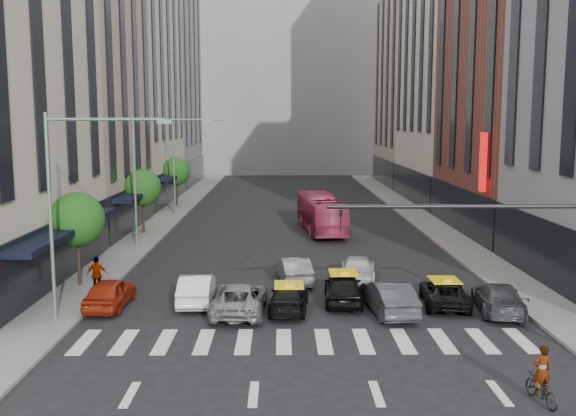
{
  "coord_description": "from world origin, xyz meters",
  "views": [
    {
      "loc": [
        -1.1,
        -23.27,
        8.8
      ],
      "look_at": [
        -0.72,
        11.84,
        4.0
      ],
      "focal_mm": 40.0,
      "sensor_mm": 36.0,
      "label": 1
    }
  ],
  "objects_px": {
    "pedestrian_far": "(97,275)",
    "car_red": "(110,293)",
    "car_white_front": "(197,289)",
    "streetlamp_near": "(72,189)",
    "bus": "(321,213)",
    "motorcycle": "(541,389)",
    "taxi_left": "(289,298)",
    "streetlamp_mid": "(148,164)",
    "streetlamp_far": "(184,152)",
    "taxi_center": "(343,288)"
  },
  "relations": [
    {
      "from": "taxi_center",
      "to": "streetlamp_near",
      "type": "bearing_deg",
      "value": 16.76
    },
    {
      "from": "bus",
      "to": "motorcycle",
      "type": "bearing_deg",
      "value": 93.11
    },
    {
      "from": "taxi_center",
      "to": "streetlamp_mid",
      "type": "bearing_deg",
      "value": -44.59
    },
    {
      "from": "streetlamp_far",
      "to": "car_white_front",
      "type": "bearing_deg",
      "value": -80.53
    },
    {
      "from": "taxi_center",
      "to": "taxi_left",
      "type": "bearing_deg",
      "value": 28.81
    },
    {
      "from": "car_white_front",
      "to": "motorcycle",
      "type": "bearing_deg",
      "value": 135.71
    },
    {
      "from": "car_red",
      "to": "pedestrian_far",
      "type": "height_order",
      "value": "pedestrian_far"
    },
    {
      "from": "car_white_front",
      "to": "pedestrian_far",
      "type": "distance_m",
      "value": 5.41
    },
    {
      "from": "streetlamp_mid",
      "to": "streetlamp_far",
      "type": "bearing_deg",
      "value": 90.0
    },
    {
      "from": "streetlamp_mid",
      "to": "bus",
      "type": "height_order",
      "value": "streetlamp_mid"
    },
    {
      "from": "streetlamp_mid",
      "to": "car_white_front",
      "type": "height_order",
      "value": "streetlamp_mid"
    },
    {
      "from": "streetlamp_far",
      "to": "bus",
      "type": "bearing_deg",
      "value": -35.98
    },
    {
      "from": "pedestrian_far",
      "to": "streetlamp_near",
      "type": "bearing_deg",
      "value": 92.98
    },
    {
      "from": "taxi_left",
      "to": "taxi_center",
      "type": "relative_size",
      "value": 0.96
    },
    {
      "from": "streetlamp_near",
      "to": "car_white_front",
      "type": "xyz_separation_m",
      "value": [
        4.84,
        2.96,
        -5.18
      ]
    },
    {
      "from": "streetlamp_far",
      "to": "car_red",
      "type": "relative_size",
      "value": 2.12
    },
    {
      "from": "taxi_left",
      "to": "motorcycle",
      "type": "distance_m",
      "value": 12.59
    },
    {
      "from": "motorcycle",
      "to": "pedestrian_far",
      "type": "xyz_separation_m",
      "value": [
        -17.44,
        12.66,
        0.62
      ]
    },
    {
      "from": "taxi_left",
      "to": "bus",
      "type": "bearing_deg",
      "value": -92.46
    },
    {
      "from": "taxi_left",
      "to": "bus",
      "type": "xyz_separation_m",
      "value": [
        2.81,
        21.55,
        0.86
      ]
    },
    {
      "from": "streetlamp_near",
      "to": "car_white_front",
      "type": "bearing_deg",
      "value": 31.44
    },
    {
      "from": "car_white_front",
      "to": "pedestrian_far",
      "type": "bearing_deg",
      "value": -17.49
    },
    {
      "from": "streetlamp_mid",
      "to": "motorcycle",
      "type": "relative_size",
      "value": 5.2
    },
    {
      "from": "streetlamp_far",
      "to": "taxi_left",
      "type": "height_order",
      "value": "streetlamp_far"
    },
    {
      "from": "streetlamp_far",
      "to": "taxi_center",
      "type": "xyz_separation_m",
      "value": [
        11.94,
        -29.07,
        -5.16
      ]
    },
    {
      "from": "streetlamp_mid",
      "to": "motorcycle",
      "type": "distance_m",
      "value": 30.15
    },
    {
      "from": "bus",
      "to": "motorcycle",
      "type": "distance_m",
      "value": 31.85
    },
    {
      "from": "streetlamp_mid",
      "to": "bus",
      "type": "distance_m",
      "value": 14.78
    },
    {
      "from": "streetlamp_near",
      "to": "car_red",
      "type": "xyz_separation_m",
      "value": [
        0.84,
        2.28,
        -5.18
      ]
    },
    {
      "from": "streetlamp_near",
      "to": "pedestrian_far",
      "type": "relative_size",
      "value": 4.88
    },
    {
      "from": "car_white_front",
      "to": "taxi_left",
      "type": "distance_m",
      "value": 4.65
    },
    {
      "from": "streetlamp_mid",
      "to": "car_white_front",
      "type": "xyz_separation_m",
      "value": [
        4.84,
        -13.04,
        -5.18
      ]
    },
    {
      "from": "streetlamp_near",
      "to": "streetlamp_far",
      "type": "distance_m",
      "value": 32.0
    },
    {
      "from": "streetlamp_mid",
      "to": "taxi_center",
      "type": "height_order",
      "value": "streetlamp_mid"
    },
    {
      "from": "pedestrian_far",
      "to": "bus",
      "type": "bearing_deg",
      "value": -125.22
    },
    {
      "from": "car_white_front",
      "to": "taxi_left",
      "type": "bearing_deg",
      "value": 161.81
    },
    {
      "from": "streetlamp_near",
      "to": "streetlamp_far",
      "type": "height_order",
      "value": "same"
    },
    {
      "from": "taxi_left",
      "to": "motorcycle",
      "type": "relative_size",
      "value": 2.44
    },
    {
      "from": "taxi_center",
      "to": "pedestrian_far",
      "type": "relative_size",
      "value": 2.39
    },
    {
      "from": "streetlamp_far",
      "to": "bus",
      "type": "distance_m",
      "value": 15.62
    },
    {
      "from": "streetlamp_mid",
      "to": "taxi_left",
      "type": "height_order",
      "value": "streetlamp_mid"
    },
    {
      "from": "bus",
      "to": "streetlamp_near",
      "type": "bearing_deg",
      "value": 56.56
    },
    {
      "from": "car_red",
      "to": "taxi_left",
      "type": "distance_m",
      "value": 8.48
    },
    {
      "from": "streetlamp_near",
      "to": "car_white_front",
      "type": "relative_size",
      "value": 2.05
    },
    {
      "from": "car_red",
      "to": "pedestrian_far",
      "type": "xyz_separation_m",
      "value": [
        -1.2,
        2.14,
        0.35
      ]
    },
    {
      "from": "streetlamp_mid",
      "to": "streetlamp_far",
      "type": "distance_m",
      "value": 16.0
    },
    {
      "from": "streetlamp_near",
      "to": "pedestrian_far",
      "type": "height_order",
      "value": "streetlamp_near"
    },
    {
      "from": "pedestrian_far",
      "to": "car_red",
      "type": "bearing_deg",
      "value": 117.64
    },
    {
      "from": "motorcycle",
      "to": "pedestrian_far",
      "type": "height_order",
      "value": "pedestrian_far"
    },
    {
      "from": "taxi_center",
      "to": "bus",
      "type": "relative_size",
      "value": 0.42
    }
  ]
}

